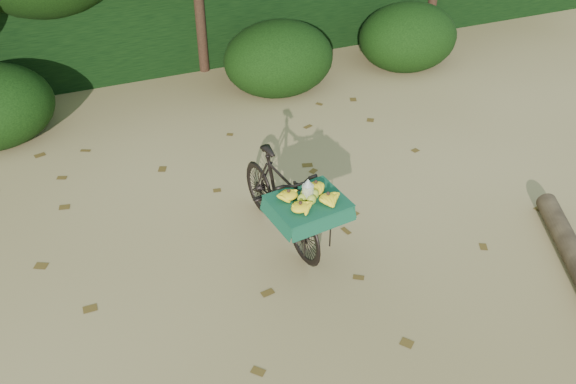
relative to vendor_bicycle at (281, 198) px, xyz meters
name	(u,v)px	position (x,y,z in m)	size (l,w,h in m)	color
ground	(297,267)	(-0.05, -0.58, -0.54)	(80.00, 80.00, 0.00)	tan
vendor_bicycle	(281,198)	(0.00, 0.00, 0.00)	(0.84, 1.86, 1.06)	black
hedge_backdrop	(160,9)	(-0.05, 5.72, 0.36)	(26.00, 1.80, 1.80)	black
bush_clumps	(221,71)	(0.45, 3.72, -0.09)	(8.80, 1.70, 0.90)	black
leaf_litter	(275,232)	(-0.05, 0.07, -0.54)	(7.00, 7.30, 0.01)	#513A15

